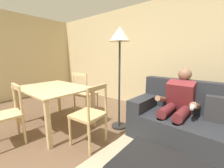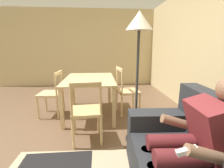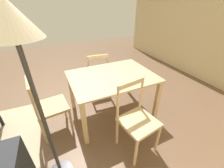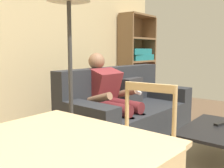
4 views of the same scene
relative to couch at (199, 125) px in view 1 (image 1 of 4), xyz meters
name	(u,v)px [view 1 (image 1 of 4)]	position (x,y,z in m)	size (l,w,h in m)	color
ground_plane	(51,166)	(-1.31, -1.59, -0.34)	(9.19, 9.19, 0.00)	brown
wall_back	(151,57)	(-1.31, 1.17, 0.97)	(7.19, 0.12, 2.62)	#D1BC8C
couch	(199,125)	(0.00, 0.00, 0.00)	(1.96, 0.93, 0.94)	#282B30
person_lounging	(178,104)	(-0.32, 0.02, 0.25)	(0.61, 0.94, 1.13)	maroon
dining_table	(54,93)	(-2.26, -0.99, 0.31)	(1.31, 0.97, 0.76)	#D1B27F
dining_chair_near_wall	(85,94)	(-2.25, -0.23, 0.14)	(0.48, 0.48, 0.97)	#D1B27F
dining_chair_facing_couch	(89,115)	(-1.27, -0.98, 0.13)	(0.46, 0.46, 0.93)	tan
dining_chair_by_doorway	(7,115)	(-2.26, -1.74, 0.12)	(0.45, 0.45, 0.90)	#D1B27F
floor_lamp	(120,44)	(-1.25, -0.27, 1.19)	(0.36, 0.36, 1.81)	black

